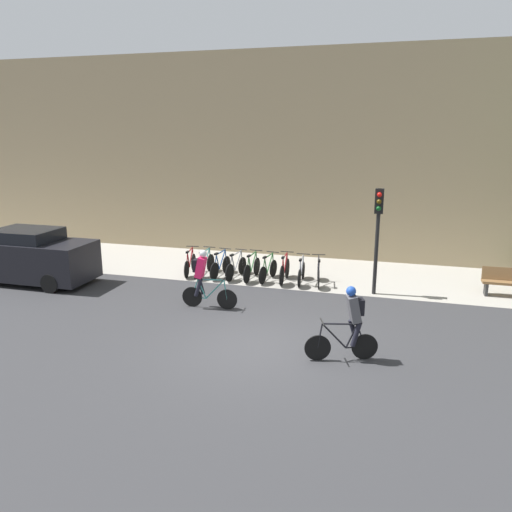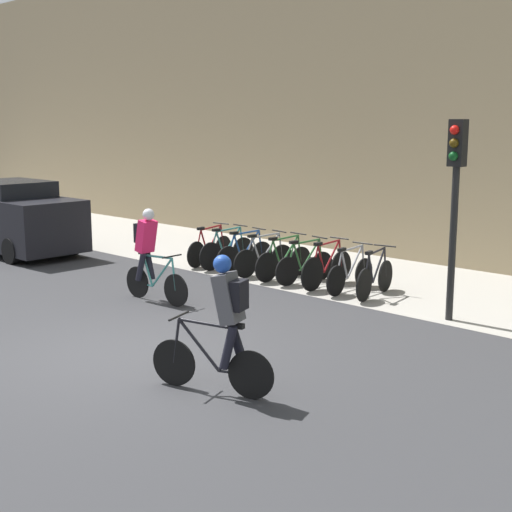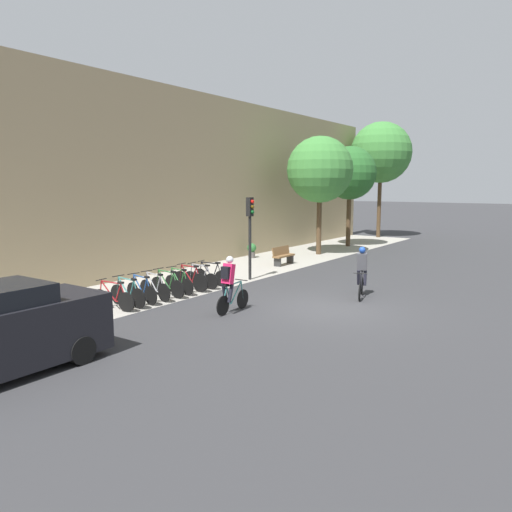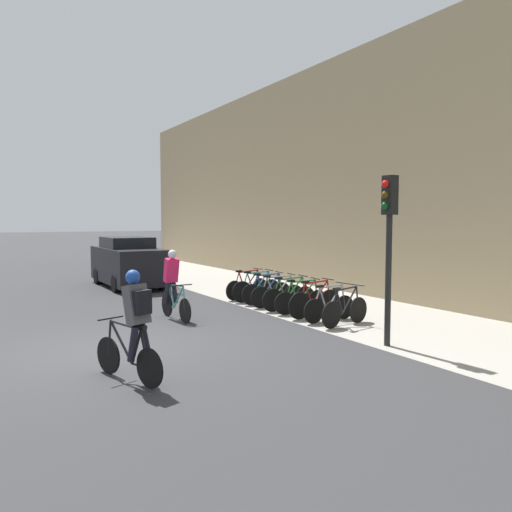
{
  "view_description": "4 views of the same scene",
  "coord_description": "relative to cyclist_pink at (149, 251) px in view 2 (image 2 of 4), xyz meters",
  "views": [
    {
      "loc": [
        2.98,
        -10.76,
        5.05
      ],
      "look_at": [
        -1.12,
        3.79,
        1.25
      ],
      "focal_mm": 35.0,
      "sensor_mm": 36.0,
      "label": 1
    },
    {
      "loc": [
        8.19,
        -5.89,
        3.26
      ],
      "look_at": [
        -0.13,
        2.82,
        1.04
      ],
      "focal_mm": 50.0,
      "sensor_mm": 36.0,
      "label": 2
    },
    {
      "loc": [
        -13.81,
        -6.88,
        3.83
      ],
      "look_at": [
        0.53,
        3.15,
        1.34
      ],
      "focal_mm": 35.0,
      "sensor_mm": 36.0,
      "label": 3
    },
    {
      "loc": [
        9.54,
        -2.36,
        2.49
      ],
      "look_at": [
        -0.32,
        3.46,
        1.66
      ],
      "focal_mm": 35.0,
      "sensor_mm": 36.0,
      "label": 4
    }
  ],
  "objects": [
    {
      "name": "parked_bike_8",
      "position": [
        2.89,
        3.17,
        -0.56
      ],
      "size": [
        0.46,
        1.59,
        0.95
      ],
      "color": "black",
      "rests_on": "ground"
    },
    {
      "name": "traffic_light_pole",
      "position": [
        4.76,
        2.64,
        1.39
      ],
      "size": [
        0.26,
        0.3,
        3.35
      ],
      "color": "black",
      "rests_on": "ground"
    },
    {
      "name": "parked_bike_2",
      "position": [
        -0.61,
        3.17,
        -0.56
      ],
      "size": [
        0.46,
        1.6,
        0.95
      ],
      "color": "black",
      "rests_on": "ground"
    },
    {
      "name": "parked_car",
      "position": [
        -6.57,
        0.78,
        -0.05
      ],
      "size": [
        4.3,
        1.84,
        1.85
      ],
      "color": "black",
      "rests_on": "ground"
    },
    {
      "name": "parked_bike_1",
      "position": [
        -1.19,
        3.17,
        -0.55
      ],
      "size": [
        0.46,
        1.67,
        0.96
      ],
      "color": "black",
      "rests_on": "ground"
    },
    {
      "name": "parked_bike_5",
      "position": [
        1.14,
        3.17,
        -0.57
      ],
      "size": [
        0.46,
        1.57,
        0.94
      ],
      "color": "black",
      "rests_on": "ground"
    },
    {
      "name": "cyclist_pink",
      "position": [
        0.0,
        0.0,
        0.0
      ],
      "size": [
        1.67,
        0.46,
        1.74
      ],
      "color": "black",
      "rests_on": "ground"
    },
    {
      "name": "parked_bike_0",
      "position": [
        -1.77,
        3.17,
        -0.56
      ],
      "size": [
        0.46,
        1.64,
        0.94
      ],
      "color": "black",
      "rests_on": "ground"
    },
    {
      "name": "parked_bike_7",
      "position": [
        2.31,
        3.17,
        -0.57
      ],
      "size": [
        0.46,
        1.6,
        0.94
      ],
      "color": "black",
      "rests_on": "ground"
    },
    {
      "name": "kerb_strip",
      "position": [
        2.27,
        4.59,
        -0.94
      ],
      "size": [
        44.0,
        4.5,
        0.01
      ],
      "primitive_type": "cube",
      "color": "#A39E93",
      "rests_on": "ground"
    },
    {
      "name": "parked_bike_3",
      "position": [
        -0.02,
        3.17,
        -0.56
      ],
      "size": [
        0.46,
        1.65,
        0.95
      ],
      "color": "black",
      "rests_on": "ground"
    },
    {
      "name": "parked_bike_6",
      "position": [
        1.73,
        3.17,
        -0.54
      ],
      "size": [
        0.46,
        1.66,
        0.98
      ],
      "color": "black",
      "rests_on": "ground"
    },
    {
      "name": "building_facade",
      "position": [
        2.27,
        7.14,
        3.12
      ],
      "size": [
        44.0,
        0.6,
        8.14
      ],
      "primitive_type": "cube",
      "color": "#9E8966",
      "rests_on": "ground"
    },
    {
      "name": "parked_bike_4",
      "position": [
        0.56,
        3.17,
        -0.56
      ],
      "size": [
        0.46,
        1.68,
        0.95
      ],
      "color": "black",
      "rests_on": "ground"
    },
    {
      "name": "ground",
      "position": [
        2.27,
        -2.16,
        -0.95
      ],
      "size": [
        200.0,
        200.0,
        0.0
      ],
      "primitive_type": "plane",
      "color": "#333335"
    },
    {
      "name": "cyclist_grey",
      "position": [
        4.45,
        -2.32,
        -0.0
      ],
      "size": [
        1.6,
        0.66,
        1.74
      ],
      "color": "black",
      "rests_on": "ground"
    }
  ]
}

